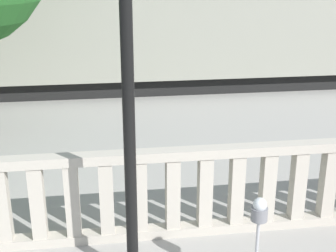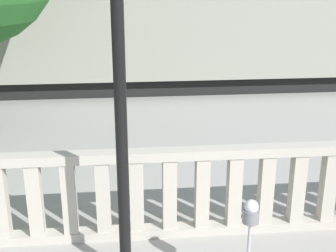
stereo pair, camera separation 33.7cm
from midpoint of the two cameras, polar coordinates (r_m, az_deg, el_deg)
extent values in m
cube|color=#ADA599|center=(7.21, -0.81, -12.59)|extent=(17.23, 0.24, 0.14)
cube|color=#ADA599|center=(6.65, -0.86, -3.48)|extent=(17.23, 0.24, 0.14)
cube|color=#ADA599|center=(7.05, -20.89, -8.98)|extent=(0.20, 0.20, 1.09)
cube|color=#ADA599|center=(6.95, -16.98, -8.91)|extent=(0.20, 0.20, 1.09)
cube|color=#ADA599|center=(6.89, -12.98, -8.80)|extent=(0.20, 0.20, 1.09)
cube|color=#ADA599|center=(6.86, -8.93, -8.65)|extent=(0.20, 0.20, 1.09)
cube|color=#ADA599|center=(6.87, -4.87, -8.45)|extent=(0.20, 0.20, 1.09)
cube|color=#ADA599|center=(6.91, -0.84, -8.22)|extent=(0.20, 0.20, 1.09)
cube|color=#ADA599|center=(6.98, 3.12, -7.94)|extent=(0.20, 0.20, 1.09)
cube|color=#ADA599|center=(7.08, 6.98, -7.64)|extent=(0.20, 0.20, 1.09)
cube|color=#ADA599|center=(7.21, 10.71, -7.32)|extent=(0.20, 0.20, 1.09)
cube|color=#ADA599|center=(7.38, 14.28, -6.98)|extent=(0.20, 0.20, 1.09)
cube|color=#ADA599|center=(7.57, 17.68, -6.63)|extent=(0.20, 0.20, 1.09)
cylinder|color=black|center=(5.21, -6.96, 10.84)|extent=(0.15, 0.15, 5.83)
cylinder|color=slate|center=(5.68, 9.38, -10.55)|extent=(0.20, 0.20, 0.16)
sphere|color=#B2B7BC|center=(5.62, 9.44, -9.45)|extent=(0.17, 0.17, 0.17)
cube|color=black|center=(15.52, -11.09, 5.33)|extent=(25.50, 2.32, 0.55)
cube|color=gray|center=(15.20, -11.53, 12.03)|extent=(26.02, 2.90, 3.10)
cube|color=black|center=(27.83, -11.43, 11.25)|extent=(18.72, 2.32, 0.55)
camera|label=1|loc=(0.17, -91.28, -0.44)|focal=50.00mm
camera|label=2|loc=(0.17, 88.72, 0.44)|focal=50.00mm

